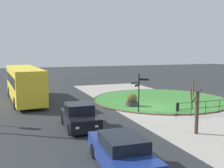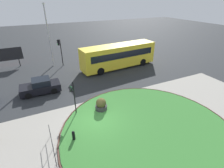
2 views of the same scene
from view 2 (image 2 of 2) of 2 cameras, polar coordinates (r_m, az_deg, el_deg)
ground at (r=14.28m, az=-5.15°, el=-12.00°), size 120.00×120.00×0.00m
sidewalk_paving at (r=13.21m, az=-2.69°, el=-15.75°), size 32.00×8.98×0.02m
grass_island at (r=13.51m, az=12.01°, el=-15.04°), size 12.92×12.92×0.10m
grass_kerb_ring at (r=13.51m, az=12.01°, el=-15.02°), size 13.23×13.23×0.11m
signpost_directional at (r=14.24m, az=-12.75°, el=-3.91°), size 0.49×1.34×3.09m
bollard_foreground at (r=12.61m, az=-12.79°, el=-16.57°), size 0.21×0.21×0.81m
railing_grass_edge at (r=11.31m, az=-18.68°, el=-22.02°), size 0.09×5.15×1.07m
bus_yellow at (r=23.94m, az=2.29°, el=9.53°), size 10.92×3.26×3.21m
car_near_lane at (r=19.18m, az=-22.86°, el=-0.75°), size 4.00×1.95×1.52m
traffic_light_near at (r=25.34m, az=-17.20°, el=11.85°), size 0.49×0.31×3.80m
lamppost_tall at (r=25.34m, az=-20.58°, el=15.33°), size 0.32×0.32×8.37m
billboard_left at (r=27.84m, az=-33.03°, el=8.09°), size 5.08×0.21×2.82m
planter_near_signpost at (r=15.08m, az=-3.68°, el=-7.02°), size 1.05×1.05×1.19m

